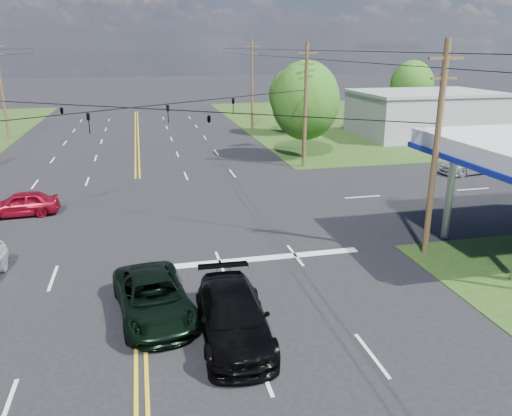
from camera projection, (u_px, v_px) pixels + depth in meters
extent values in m
plane|color=black|center=(138.00, 213.00, 28.84)|extent=(280.00, 280.00, 0.00)
cube|color=#203E14|center=(408.00, 119.00, 65.99)|extent=(46.00, 48.00, 0.03)
cube|color=silver|center=(253.00, 260.00, 22.50)|extent=(10.00, 0.50, 0.02)
cube|color=gray|center=(424.00, 115.00, 53.12)|extent=(14.00, 10.00, 4.40)
cylinder|color=#A5A5AA|center=(450.00, 193.00, 24.38)|extent=(0.36, 0.36, 4.65)
cylinder|color=#49351F|center=(436.00, 152.00, 21.82)|extent=(0.28, 0.28, 9.50)
cube|color=#49351F|center=(446.00, 58.00, 20.60)|extent=(1.60, 0.12, 0.12)
cube|color=#49351F|center=(444.00, 78.00, 20.84)|extent=(1.20, 0.10, 0.10)
cylinder|color=#49351F|center=(305.00, 106.00, 38.50)|extent=(0.28, 0.28, 9.50)
cube|color=#49351F|center=(307.00, 53.00, 37.28)|extent=(1.60, 0.12, 0.12)
cube|color=#49351F|center=(307.00, 64.00, 37.53)|extent=(1.20, 0.10, 0.10)
cylinder|color=#49351F|center=(2.00, 90.00, 50.47)|extent=(0.28, 0.28, 10.00)
cylinder|color=#49351F|center=(252.00, 85.00, 56.03)|extent=(0.28, 0.28, 10.00)
cube|color=#49351F|center=(252.00, 46.00, 54.74)|extent=(1.60, 0.12, 0.12)
cube|color=#49351F|center=(252.00, 54.00, 54.98)|extent=(1.20, 0.10, 0.10)
imported|color=black|center=(89.00, 124.00, 25.39)|extent=(0.17, 0.21, 1.05)
imported|color=black|center=(168.00, 114.00, 28.95)|extent=(0.17, 0.21, 1.05)
imported|color=black|center=(233.00, 106.00, 32.73)|extent=(0.17, 0.21, 1.05)
imported|color=black|center=(62.00, 110.00, 28.75)|extent=(1.24, 0.26, 0.50)
imported|color=black|center=(209.00, 118.00, 25.42)|extent=(1.24, 0.26, 0.50)
cylinder|color=black|center=(372.00, 52.00, 27.02)|extent=(0.04, 100.00, 0.04)
cylinder|color=black|center=(371.00, 63.00, 27.21)|extent=(0.04, 100.00, 0.04)
cylinder|color=#49351F|center=(304.00, 139.00, 42.45)|extent=(0.36, 0.36, 3.30)
ellipsoid|color=#1E5416|center=(305.00, 101.00, 41.46)|extent=(5.70, 5.70, 6.60)
cylinder|color=#49351F|center=(291.00, 121.00, 54.18)|extent=(0.36, 0.36, 2.86)
ellipsoid|color=#1E5416|center=(292.00, 95.00, 53.31)|extent=(4.94, 4.94, 5.72)
cylinder|color=#49351F|center=(409.00, 109.00, 63.45)|extent=(0.36, 0.36, 3.08)
ellipsoid|color=#1E5416|center=(412.00, 85.00, 62.52)|extent=(5.32, 5.32, 6.16)
imported|color=black|center=(153.00, 298.00, 17.59)|extent=(3.08, 5.48, 1.45)
imported|color=black|center=(233.00, 316.00, 16.25)|extent=(2.41, 5.50, 1.57)
imported|color=maroon|center=(21.00, 204.00, 28.18)|extent=(4.17, 1.89, 1.39)
imported|color=silver|center=(471.00, 164.00, 37.66)|extent=(5.18, 2.67, 1.44)
cylinder|color=#A5A5AA|center=(306.00, 108.00, 45.33)|extent=(0.20, 0.20, 7.68)
cube|color=gold|center=(308.00, 71.00, 44.34)|extent=(2.06, 0.99, 1.06)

